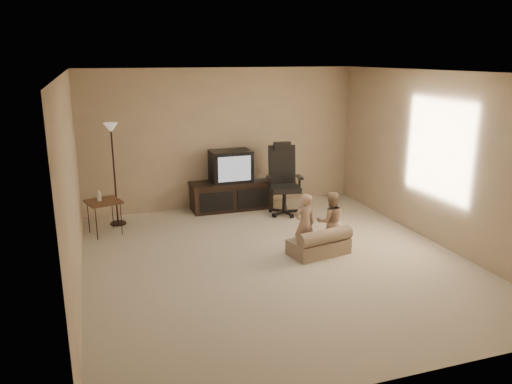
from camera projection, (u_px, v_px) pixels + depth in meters
The scene contains 9 objects.
floor at pixel (276, 260), 6.79m from camera, with size 5.50×5.50×0.00m, color beige.
room_shell at pixel (277, 151), 6.39m from camera, with size 5.50×5.50×5.50m.
tv_stand at pixel (231, 185), 8.98m from camera, with size 1.51×0.56×1.08m.
office_chair at pixel (283, 188), 8.73m from camera, with size 0.65×0.68×1.25m.
side_table at pixel (103, 202), 7.68m from camera, with size 0.60×0.60×0.73m.
floor_lamp at pixel (113, 151), 7.94m from camera, with size 0.26×0.26×1.67m.
child_sofa at pixel (320, 244), 6.95m from camera, with size 0.89×0.61×0.40m.
toddler_left at pixel (304, 224), 6.92m from camera, with size 0.32×0.23×0.87m, color tan.
toddler_right at pixel (330, 221), 7.05m from camera, with size 0.42×0.23×0.87m, color tan.
Camera 1 is at (-2.25, -5.90, 2.69)m, focal length 35.00 mm.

